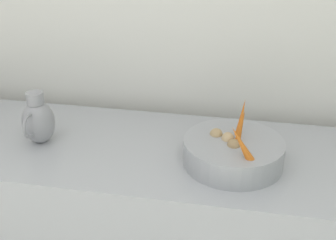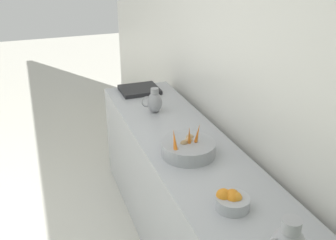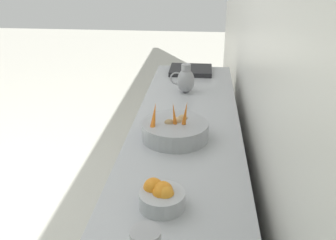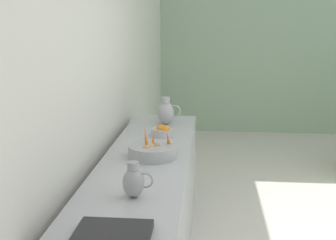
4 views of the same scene
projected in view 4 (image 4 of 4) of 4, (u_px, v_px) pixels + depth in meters
tile_wall_left at (102, 63)px, 3.58m from camera, size 0.10×8.21×3.00m
prep_counter at (147, 216)px, 3.30m from camera, size 0.61×2.80×0.89m
vegetable_colander at (153, 151)px, 3.18m from camera, size 0.35×0.35×0.22m
orange_bowl at (162, 131)px, 3.74m from camera, size 0.18×0.18×0.10m
metal_pitcher_tall at (166, 112)px, 4.16m from camera, size 0.21×0.15×0.25m
metal_pitcher_short at (134, 181)px, 2.47m from camera, size 0.17×0.12×0.20m
counter_sink_basin at (112, 236)px, 2.01m from camera, size 0.34×0.30×0.04m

